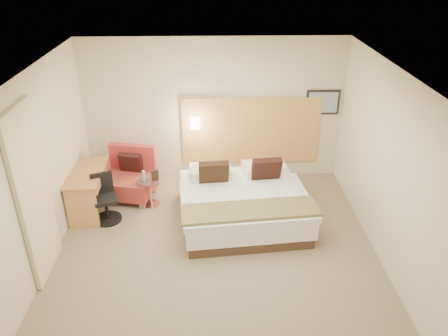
{
  "coord_description": "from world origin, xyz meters",
  "views": [
    {
      "loc": [
        -0.03,
        -5.17,
        4.15
      ],
      "look_at": [
        0.14,
        0.75,
        1.06
      ],
      "focal_mm": 35.0,
      "sensor_mm": 36.0,
      "label": 1
    }
  ],
  "objects_px": {
    "side_table": "(150,191)",
    "desk": "(89,180)",
    "desk_chair": "(105,202)",
    "bed": "(242,202)",
    "lounge_chair": "(130,178)"
  },
  "relations": [
    {
      "from": "side_table",
      "to": "desk",
      "type": "xyz_separation_m",
      "value": [
        -0.99,
        -0.11,
        0.3
      ]
    },
    {
      "from": "desk_chair",
      "to": "side_table",
      "type": "bearing_deg",
      "value": 31.42
    },
    {
      "from": "bed",
      "to": "lounge_chair",
      "type": "distance_m",
      "value": 2.14
    },
    {
      "from": "bed",
      "to": "lounge_chair",
      "type": "height_order",
      "value": "bed"
    },
    {
      "from": "bed",
      "to": "desk_chair",
      "type": "height_order",
      "value": "bed"
    },
    {
      "from": "lounge_chair",
      "to": "desk_chair",
      "type": "relative_size",
      "value": 1.23
    },
    {
      "from": "lounge_chair",
      "to": "desk",
      "type": "xyz_separation_m",
      "value": [
        -0.59,
        -0.45,
        0.22
      ]
    },
    {
      "from": "bed",
      "to": "side_table",
      "type": "relative_size",
      "value": 3.8
    },
    {
      "from": "lounge_chair",
      "to": "side_table",
      "type": "height_order",
      "value": "lounge_chair"
    },
    {
      "from": "lounge_chair",
      "to": "side_table",
      "type": "distance_m",
      "value": 0.54
    },
    {
      "from": "bed",
      "to": "side_table",
      "type": "xyz_separation_m",
      "value": [
        -1.57,
        0.47,
        -0.04
      ]
    },
    {
      "from": "side_table",
      "to": "desk",
      "type": "bearing_deg",
      "value": -173.85
    },
    {
      "from": "bed",
      "to": "desk_chair",
      "type": "relative_size",
      "value": 2.71
    },
    {
      "from": "desk",
      "to": "desk_chair",
      "type": "height_order",
      "value": "desk_chair"
    },
    {
      "from": "bed",
      "to": "desk_chair",
      "type": "xyz_separation_m",
      "value": [
        -2.26,
        0.05,
        0.01
      ]
    }
  ]
}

